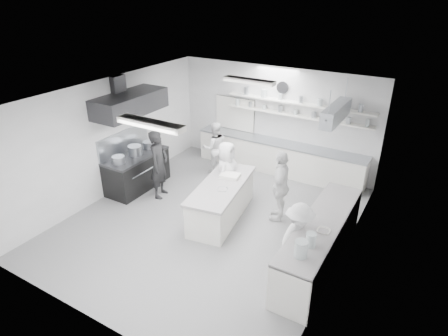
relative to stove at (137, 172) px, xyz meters
The scene contains 27 objects.
floor 2.67m from the stove, ahead, with size 6.00×7.00×0.02m, color gray.
ceiling 3.67m from the stove, ahead, with size 6.00×7.00×0.02m, color white.
wall_back 4.18m from the stove, 50.01° to the left, with size 6.00×0.04×3.00m, color silver.
wall_front 4.80m from the stove, 56.31° to the right, with size 6.00×0.04×3.00m, color silver.
wall_left 1.19m from the stove, 135.00° to the right, with size 0.04×7.00×3.00m, color silver.
wall_right 5.71m from the stove, ahead, with size 0.04×7.00×3.00m, color silver.
stove is the anchor object (origin of this frame).
exhaust_hood 1.90m from the stove, 90.00° to the right, with size 0.85×2.00×0.50m, color #2B2C2E.
back_counter 4.03m from the stove, 43.99° to the left, with size 5.00×0.60×0.92m, color white.
shelf_lower 4.63m from the stove, 41.99° to the left, with size 4.20×0.26×0.04m, color white.
shelf_upper 4.74m from the stove, 41.99° to the left, with size 4.20×0.26×0.04m, color white.
pass_through_window 3.49m from the stove, 67.12° to the left, with size 1.30×0.04×1.00m, color black.
wall_clock 4.60m from the stove, 47.54° to the left, with size 0.32×0.32×0.05m, color white.
right_counter 5.28m from the stove, ahead, with size 0.74×3.30×0.94m, color white.
pot_rack 5.35m from the stove, 23.50° to the left, with size 0.30×1.60×0.40m, color #A1A7AE.
light_fixture_front 4.22m from the stove, 40.24° to the right, with size 1.30×0.25×0.10m, color white.
light_fixture_rear 3.86m from the stove, 28.30° to the left, with size 1.30×0.25×0.10m, color white.
prep_island 2.73m from the stove, ahead, with size 0.84×2.26×0.83m, color white.
stove_pot 0.61m from the stove, 90.00° to the left, with size 0.36×0.36×0.30m, color #A1A7AE.
cook_stove 0.95m from the stove, ahead, with size 0.65×0.43×1.79m, color black.
cook_back 2.30m from the stove, 54.95° to the left, with size 0.74×0.58×1.53m, color white.
cook_island_left 2.55m from the stove, 12.81° to the left, with size 0.79×0.51×1.61m, color white.
cook_island_right 3.98m from the stove, ahead, with size 1.01×0.42×1.72m, color white.
cook_right 5.07m from the stove, 11.94° to the right, with size 0.96×0.55×1.48m, color white.
bowl_island_a 2.93m from the stove, ahead, with size 0.24×0.24×0.06m, color #A1A7AE.
bowl_island_b 3.00m from the stove, ahead, with size 0.18×0.18×0.05m, color white.
bowl_right 5.46m from the stove, ahead, with size 0.24×0.24×0.06m, color white.
Camera 1 is at (4.17, -6.46, 5.08)m, focal length 31.03 mm.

